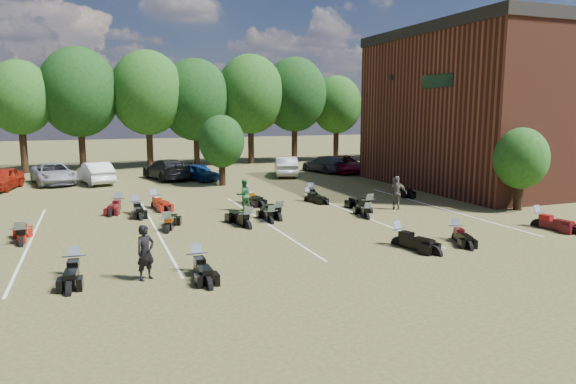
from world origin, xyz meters
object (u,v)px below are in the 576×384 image
person_black (145,253)px  motorcycle_0 (75,275)px  car_0 (2,179)px  car_4 (199,172)px  motorcycle_3 (399,245)px  motorcycle_14 (119,210)px  motorcycle_7 (22,245)px  person_green (244,195)px  person_grey (397,193)px

person_black → motorcycle_0: (-2.10, 1.22, -0.87)m
car_0 → motorcycle_0: bearing=-64.6°
car_4 → motorcycle_3: car_4 is taller
person_black → motorcycle_14: (-0.24, 12.23, -0.87)m
motorcycle_0 → motorcycle_3: (11.78, -0.49, 0.00)m
person_black → motorcycle_7: 7.37m
motorcycle_3 → motorcycle_14: motorcycle_3 is taller
motorcycle_0 → motorcycle_14: size_ratio=1.02×
motorcycle_14 → person_green: bearing=-6.0°
motorcycle_0 → motorcycle_3: size_ratio=0.98×
person_black → person_grey: bearing=-3.3°
person_black → person_green: (5.96, 9.73, -0.04)m
person_grey → person_black: bearing=68.1°
motorcycle_0 → car_4: bearing=72.6°
motorcycle_0 → motorcycle_7: size_ratio=0.96×
motorcycle_14 → car_0: bearing=140.1°
motorcycle_3 → motorcycle_7: 14.82m
car_4 → motorcycle_0: 22.52m
car_4 → person_black: 23.02m
car_0 → motorcycle_14: size_ratio=1.88×
motorcycle_0 → motorcycle_7: 5.22m
car_0 → person_green: person_green is taller
motorcycle_0 → motorcycle_14: (1.86, 11.01, 0.00)m
car_4 → motorcycle_0: bearing=-135.0°
car_4 → motorcycle_14: (-6.29, -9.97, -0.64)m
car_0 → person_black: size_ratio=2.48×
car_4 → car_0: bearing=155.5°
motorcycle_0 → motorcycle_7: bearing=117.3°
person_grey → motorcycle_0: 16.86m
car_4 → motorcycle_3: size_ratio=1.57×
motorcycle_7 → person_green: bearing=-163.5°
car_4 → person_black: (-6.05, -22.21, 0.24)m
motorcycle_3 → motorcycle_7: size_ratio=0.97×
person_grey → person_green: bearing=21.9°
person_green → motorcycle_3: bearing=108.4°
person_green → motorcycle_14: (-6.20, 2.50, -0.83)m
car_0 → person_black: 23.48m
car_0 → car_4: size_ratio=1.16×
person_black → motorcycle_14: 12.27m
person_green → motorcycle_7: bearing=16.1°
person_black → car_0: bearing=76.8°
person_grey → motorcycle_3: bearing=98.6°
car_0 → motorcycle_3: (16.79, -21.64, -0.74)m
person_green → motorcycle_14: bearing=-26.0°
car_0 → motorcycle_14: bearing=-43.8°
motorcycle_3 → person_green: bearing=96.4°
person_grey → motorcycle_7: bearing=44.2°
car_4 → motorcycle_0: size_ratio=1.59×
person_green → motorcycle_3: size_ratio=0.69×
motorcycle_3 → person_grey: bearing=41.9°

